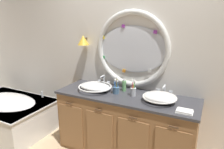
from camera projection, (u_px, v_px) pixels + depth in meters
back_wall_assembly at (132, 56)px, 2.85m from camera, size 6.40×0.26×2.60m
vanity_counter at (125, 124)px, 2.77m from camera, size 1.85×0.64×0.86m
bathtub at (8, 112)px, 3.41m from camera, size 1.46×0.97×0.61m
sink_basin_left at (95, 87)px, 2.82m from camera, size 0.46×0.46×0.10m
sink_basin_right at (160, 97)px, 2.43m from camera, size 0.41×0.41×0.11m
faucet_set_left at (104, 81)px, 3.02m from camera, size 0.21×0.13×0.16m
faucet_set_right at (164, 91)px, 2.64m from camera, size 0.21×0.14×0.14m
toothbrush_holder_left at (116, 89)px, 2.70m from camera, size 0.09×0.09×0.22m
toothbrush_holder_right at (133, 91)px, 2.61m from camera, size 0.08×0.08×0.22m
soap_dispenser at (124, 86)px, 2.78m from camera, size 0.06×0.06×0.18m
folded_hand_towel at (184, 112)px, 2.16m from camera, size 0.17×0.13×0.03m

